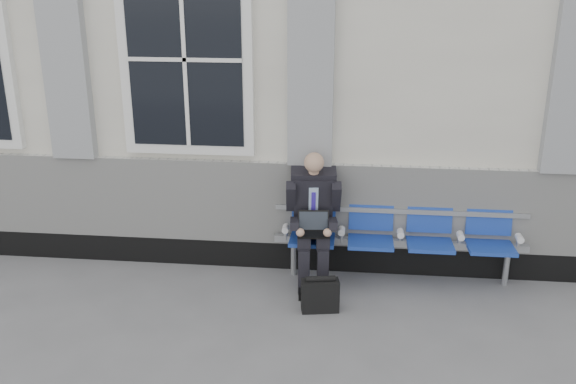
# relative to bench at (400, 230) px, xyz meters

# --- Properties ---
(ground) EXTENTS (70.00, 70.00, 0.00)m
(ground) POSITION_rel_bench_xyz_m (-2.55, -1.32, -0.55)
(ground) COLOR slate
(ground) RESTS_ON ground
(station_building) EXTENTS (14.40, 4.40, 4.49)m
(station_building) POSITION_rel_bench_xyz_m (-2.57, 2.15, 1.67)
(station_building) COLOR silver
(station_building) RESTS_ON ground
(bench) EXTENTS (2.60, 0.47, 0.91)m
(bench) POSITION_rel_bench_xyz_m (0.00, 0.00, 0.00)
(bench) COLOR #9EA0A3
(bench) RESTS_ON ground
(businessman) EXTENTS (0.57, 0.77, 1.40)m
(businessman) POSITION_rel_bench_xyz_m (-0.89, -0.13, 0.21)
(businessman) COLOR black
(businessman) RESTS_ON ground
(briefcase) EXTENTS (0.38, 0.21, 0.37)m
(briefcase) POSITION_rel_bench_xyz_m (-0.77, -0.75, -0.38)
(briefcase) COLOR black
(briefcase) RESTS_ON ground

